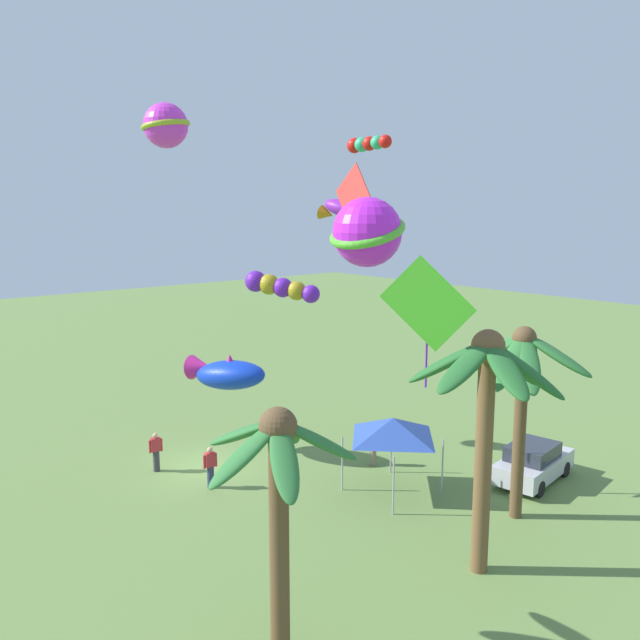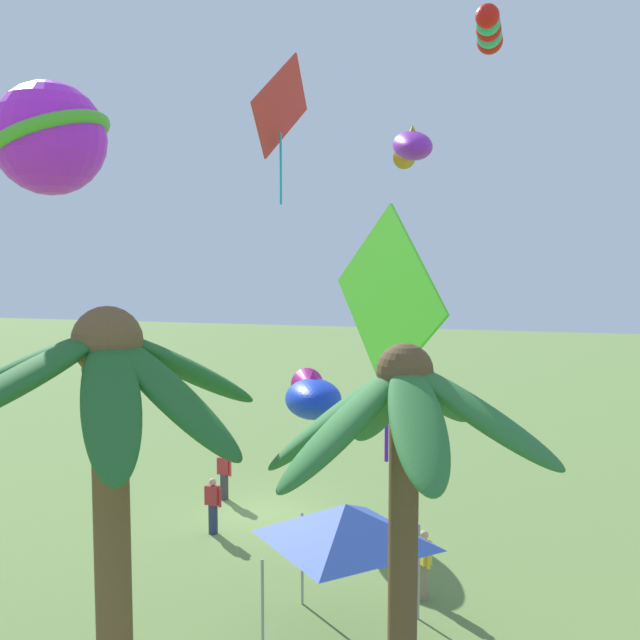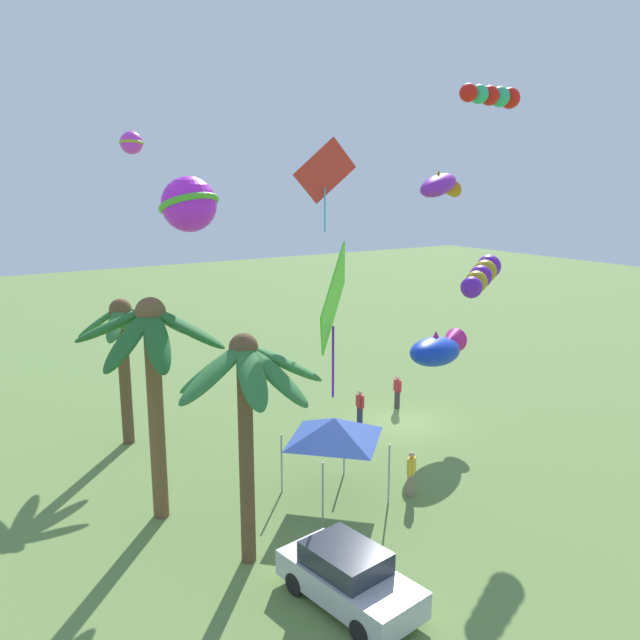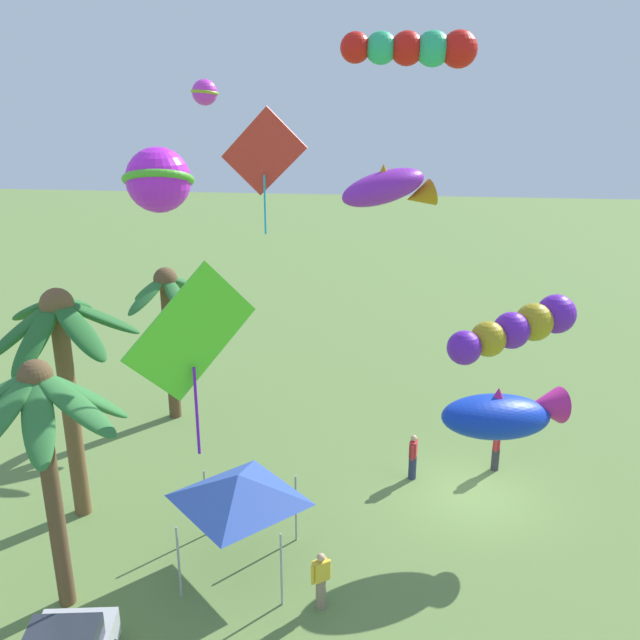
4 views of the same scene
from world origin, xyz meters
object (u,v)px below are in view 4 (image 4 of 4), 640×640
(palm_tree_0, at_px, (169,309))
(palm_tree_1, at_px, (41,420))
(kite_diamond_2, at_px, (192,336))
(kite_tube_4, at_px, (414,48))
(kite_ball_5, at_px, (205,92))
(spectator_1, at_px, (496,448))
(spectator_2, at_px, (321,580))
(palm_tree_2, at_px, (61,346))
(kite_fish_0, at_px, (388,188))
(kite_tube_1, at_px, (517,328))
(kite_ball_7, at_px, (158,180))
(festival_tent, at_px, (239,488))
(kite_diamond_6, at_px, (264,154))
(kite_fish_3, at_px, (504,414))
(spectator_0, at_px, (413,456))

(palm_tree_0, relative_size, palm_tree_1, 0.91)
(kite_diamond_2, bearing_deg, kite_tube_4, -107.62)
(kite_diamond_2, height_order, kite_ball_5, kite_ball_5)
(kite_ball_5, bearing_deg, palm_tree_0, 142.84)
(spectator_1, relative_size, spectator_2, 1.00)
(spectator_2, bearing_deg, kite_tube_4, -123.68)
(palm_tree_0, xyz_separation_m, spectator_2, (-9.79, -6.72, -3.58))
(palm_tree_2, relative_size, kite_fish_0, 3.19)
(kite_fish_0, distance_m, kite_tube_1, 4.56)
(palm_tree_1, height_order, kite_ball_7, kite_ball_7)
(festival_tent, relative_size, kite_ball_7, 1.19)
(kite_tube_1, height_order, kite_ball_7, kite_ball_7)
(kite_diamond_6, bearing_deg, spectator_1, -58.22)
(kite_fish_0, bearing_deg, kite_ball_5, 31.54)
(spectator_1, relative_size, kite_tube_4, 0.68)
(kite_diamond_6, bearing_deg, palm_tree_1, 125.70)
(palm_tree_2, relative_size, kite_diamond_6, 2.32)
(kite_diamond_6, bearing_deg, kite_fish_3, -79.69)
(spectator_1, height_order, festival_tent, festival_tent)
(spectator_1, height_order, kite_tube_1, kite_tube_1)
(spectator_1, height_order, kite_diamond_6, kite_diamond_6)
(kite_tube_1, height_order, kite_tube_4, kite_tube_4)
(palm_tree_2, bearing_deg, kite_diamond_6, -94.30)
(kite_tube_4, bearing_deg, spectator_2, 56.32)
(palm_tree_2, height_order, kite_fish_0, kite_fish_0)
(palm_tree_1, xyz_separation_m, spectator_1, (7.60, -11.52, -4.34))
(palm_tree_1, height_order, kite_diamond_6, kite_diamond_6)
(spectator_0, distance_m, kite_tube_1, 8.14)
(palm_tree_2, relative_size, kite_ball_7, 2.95)
(palm_tree_0, height_order, kite_diamond_2, kite_diamond_2)
(kite_fish_0, distance_m, kite_fish_3, 8.29)
(festival_tent, xyz_separation_m, kite_ball_7, (4.39, 3.04, 7.27))
(kite_tube_4, bearing_deg, kite_diamond_6, 40.61)
(palm_tree_2, bearing_deg, kite_fish_0, -106.64)
(kite_fish_0, relative_size, kite_fish_3, 0.56)
(spectator_2, xyz_separation_m, kite_fish_0, (0.58, -1.34, 9.54))
(palm_tree_0, relative_size, palm_tree_2, 0.84)
(kite_tube_4, bearing_deg, kite_ball_7, 45.87)
(kite_tube_4, relative_size, kite_diamond_6, 0.77)
(spectator_2, height_order, kite_fish_3, kite_fish_3)
(spectator_1, height_order, kite_ball_5, kite_ball_5)
(palm_tree_1, xyz_separation_m, kite_tube_4, (-0.60, -8.07, 7.84))
(spectator_1, bearing_deg, palm_tree_1, 123.41)
(spectator_1, distance_m, kite_fish_3, 4.17)
(kite_tube_1, xyz_separation_m, kite_ball_7, (4.26, 9.71, 2.66))
(kite_tube_1, relative_size, kite_diamond_2, 0.64)
(festival_tent, bearing_deg, spectator_0, -43.33)
(kite_diamond_2, distance_m, kite_ball_7, 6.44)
(kite_diamond_2, height_order, kite_ball_7, kite_ball_7)
(kite_diamond_2, bearing_deg, palm_tree_1, 104.75)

